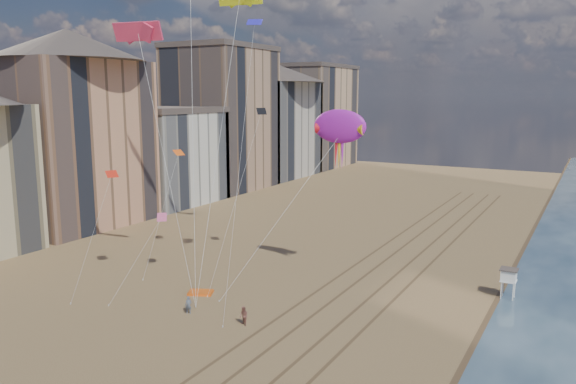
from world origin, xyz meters
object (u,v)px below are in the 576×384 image
object	(u,v)px
lifeguard_stand	(509,276)
grounded_kite	(201,293)
kite_flyer_b	(244,316)
kite_flyer_a	(188,305)
show_kite	(339,127)

from	to	relation	value
lifeguard_stand	grounded_kite	distance (m)	29.57
kite_flyer_b	lifeguard_stand	bearing A→B (deg)	72.21
lifeguard_stand	grounded_kite	size ratio (longest dim) A/B	1.25
kite_flyer_a	kite_flyer_b	bearing A→B (deg)	-21.59
lifeguard_stand	show_kite	xyz separation A→B (m)	(-15.89, -4.17, 13.81)
show_kite	kite_flyer_b	world-z (taller)	show_kite
lifeguard_stand	kite_flyer_a	size ratio (longest dim) A/B	1.83
show_kite	kite_flyer_b	size ratio (longest dim) A/B	12.04
lifeguard_stand	kite_flyer_a	distance (m)	30.05
kite_flyer_a	show_kite	bearing A→B (deg)	34.85
grounded_kite	kite_flyer_a	bearing A→B (deg)	-88.18
lifeguard_stand	kite_flyer_a	xyz separation A→B (m)	(-24.14, -17.83, -1.44)
lifeguard_stand	show_kite	distance (m)	21.46
lifeguard_stand	kite_flyer_b	distance (m)	25.54
kite_flyer_a	grounded_kite	bearing A→B (deg)	91.79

